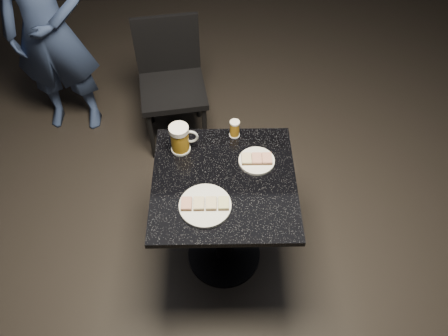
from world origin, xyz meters
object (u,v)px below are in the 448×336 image
at_px(beer_tumbler, 235,129).
at_px(plate_large, 205,206).
at_px(plate_small, 257,161).
at_px(chair, 171,77).
at_px(patron, 48,31).
at_px(table, 224,208).
at_px(beer_mug, 180,138).

bearing_deg(beer_tumbler, plate_large, -108.27).
distance_m(plate_small, chair, 1.14).
distance_m(plate_small, patron, 1.69).
bearing_deg(plate_large, chair, 101.67).
distance_m(plate_large, beer_tumbler, 0.48).
bearing_deg(chair, plate_small, -62.44).
xyz_separation_m(table, beer_tumbler, (0.06, 0.30, 0.29)).
bearing_deg(chair, beer_mug, -81.56).
bearing_deg(beer_tumbler, table, -101.19).
bearing_deg(table, chair, 107.57).
xyz_separation_m(plate_small, beer_mug, (-0.38, 0.09, 0.07)).
bearing_deg(chair, beer_tumbler, -62.90).
relative_size(patron, beer_mug, 10.06).
relative_size(plate_small, beer_tumbler, 1.84).
bearing_deg(chair, patron, 171.59).
height_order(table, beer_tumbler, beer_tumbler).
bearing_deg(table, plate_small, 35.11).
xyz_separation_m(patron, chair, (0.78, -0.12, -0.29)).
bearing_deg(plate_large, beer_tumbler, 71.73).
relative_size(plate_large, patron, 0.15).
bearing_deg(patron, plate_large, -52.61).
height_order(plate_large, chair, chair).
bearing_deg(beer_tumbler, plate_small, -60.53).
xyz_separation_m(plate_large, chair, (-0.26, 1.25, -0.25)).
height_order(plate_large, table, plate_large).
bearing_deg(patron, table, -46.98).
bearing_deg(patron, beer_tumbler, -37.39).
distance_m(plate_large, plate_small, 0.37).
relative_size(plate_large, chair, 0.27).
xyz_separation_m(plate_small, patron, (-1.29, 1.10, 0.04)).
xyz_separation_m(patron, beer_tumbler, (1.19, -0.91, 0.00)).
height_order(patron, chair, patron).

